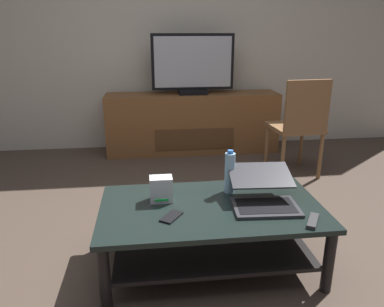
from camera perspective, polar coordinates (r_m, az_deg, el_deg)
The scene contains 11 objects.
ground_plane at distance 2.38m, azimuth 0.48°, elevation -16.00°, with size 7.68×7.68×0.00m, color #4C3D33.
back_wall at distance 4.43m, azimuth -3.84°, elevation 19.17°, with size 6.40×0.12×2.80m, color beige.
coffee_table at distance 2.19m, azimuth 2.93°, elevation -10.84°, with size 1.27×0.71×0.40m.
media_cabinet at distance 4.25m, azimuth 0.09°, elevation 4.77°, with size 1.95×0.43×0.67m.
television at distance 4.13m, azimuth 0.13°, elevation 13.47°, with size 0.90×0.20×0.65m.
dining_chair at distance 3.58m, azimuth 16.30°, elevation 4.59°, with size 0.47×0.47×0.94m.
laptop at distance 2.17m, azimuth 11.00°, elevation -6.14°, with size 0.39×0.43×0.18m.
router_box at distance 2.17m, azimuth -4.80°, elevation -5.50°, with size 0.13×0.10×0.15m.
water_bottle_near at distance 2.26m, azimuth 5.86°, elevation -2.94°, with size 0.06×0.06×0.27m.
cell_phone at distance 2.01m, azimuth -3.20°, elevation -9.75°, with size 0.07×0.14×0.01m, color black.
tv_remote at distance 2.05m, azimuth 18.22°, elevation -9.89°, with size 0.04×0.16×0.02m, color #2D2D30.
Camera 1 is at (-0.26, -1.95, 1.36)m, focal length 34.43 mm.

